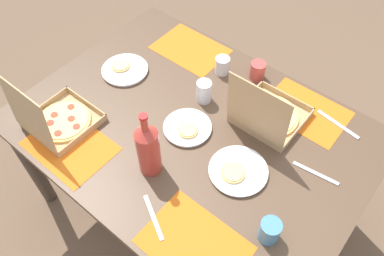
# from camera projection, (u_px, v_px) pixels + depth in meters

# --- Properties ---
(ground_plane) EXTENTS (6.00, 6.00, 0.00)m
(ground_plane) POSITION_uv_depth(u_px,v_px,m) (192.00, 205.00, 2.23)
(ground_plane) COLOR brown
(dining_table) EXTENTS (1.48, 1.09, 0.73)m
(dining_table) POSITION_uv_depth(u_px,v_px,m) (192.00, 141.00, 1.73)
(dining_table) COLOR #3F3328
(dining_table) RESTS_ON ground_plane
(placemat_near_left) EXTENTS (0.36, 0.26, 0.00)m
(placemat_near_left) POSITION_uv_depth(u_px,v_px,m) (305.00, 111.00, 1.71)
(placemat_near_left) COLOR orange
(placemat_near_left) RESTS_ON dining_table
(placemat_near_right) EXTENTS (0.36, 0.26, 0.00)m
(placemat_near_right) POSITION_uv_depth(u_px,v_px,m) (190.00, 49.00, 1.98)
(placemat_near_right) COLOR orange
(placemat_near_right) RESTS_ON dining_table
(placemat_far_left) EXTENTS (0.36, 0.26, 0.00)m
(placemat_far_left) POSITION_uv_depth(u_px,v_px,m) (194.00, 244.00, 1.34)
(placemat_far_left) COLOR orange
(placemat_far_left) RESTS_ON dining_table
(placemat_far_right) EXTENTS (0.36, 0.26, 0.00)m
(placemat_far_right) POSITION_uv_depth(u_px,v_px,m) (70.00, 146.00, 1.60)
(placemat_far_right) COLOR orange
(placemat_far_right) RESTS_ON dining_table
(pizza_box_corner_left) EXTENTS (0.28, 0.30, 0.31)m
(pizza_box_corner_left) POSITION_uv_depth(u_px,v_px,m) (268.00, 115.00, 1.64)
(pizza_box_corner_left) COLOR tan
(pizza_box_corner_left) RESTS_ON dining_table
(pizza_box_corner_right) EXTENTS (0.27, 0.27, 0.30)m
(pizza_box_corner_right) POSITION_uv_depth(u_px,v_px,m) (56.00, 120.00, 1.62)
(pizza_box_corner_right) COLOR tan
(pizza_box_corner_right) RESTS_ON dining_table
(plate_near_left) EXTENTS (0.24, 0.24, 0.03)m
(plate_near_left) POSITION_uv_depth(u_px,v_px,m) (238.00, 171.00, 1.51)
(plate_near_left) COLOR white
(plate_near_left) RESTS_ON dining_table
(plate_far_left) EXTENTS (0.21, 0.21, 0.03)m
(plate_far_left) POSITION_uv_depth(u_px,v_px,m) (187.00, 128.00, 1.64)
(plate_far_left) COLOR white
(plate_far_left) RESTS_ON dining_table
(plate_far_right) EXTENTS (0.23, 0.23, 0.03)m
(plate_far_right) POSITION_uv_depth(u_px,v_px,m) (125.00, 70.00, 1.87)
(plate_far_right) COLOR white
(plate_far_right) RESTS_ON dining_table
(soda_bottle) EXTENTS (0.09, 0.09, 0.32)m
(soda_bottle) POSITION_uv_depth(u_px,v_px,m) (149.00, 149.00, 1.43)
(soda_bottle) COLOR #B2382D
(soda_bottle) RESTS_ON dining_table
(cup_clear_right) EXTENTS (0.07, 0.07, 0.10)m
(cup_clear_right) POSITION_uv_depth(u_px,v_px,m) (269.00, 231.00, 1.32)
(cup_clear_right) COLOR teal
(cup_clear_right) RESTS_ON dining_table
(cup_spare) EXTENTS (0.07, 0.07, 0.09)m
(cup_spare) POSITION_uv_depth(u_px,v_px,m) (257.00, 70.00, 1.82)
(cup_spare) COLOR #BF4742
(cup_spare) RESTS_ON dining_table
(cup_dark) EXTENTS (0.07, 0.07, 0.09)m
(cup_dark) POSITION_uv_depth(u_px,v_px,m) (222.00, 65.00, 1.84)
(cup_dark) COLOR silver
(cup_dark) RESTS_ON dining_table
(cup_red) EXTENTS (0.07, 0.07, 0.11)m
(cup_red) POSITION_uv_depth(u_px,v_px,m) (204.00, 91.00, 1.72)
(cup_red) COLOR silver
(cup_red) RESTS_ON dining_table
(fork_by_far_left) EXTENTS (0.19, 0.04, 0.00)m
(fork_by_far_left) POSITION_uv_depth(u_px,v_px,m) (316.00, 173.00, 1.51)
(fork_by_far_left) COLOR #B7B7BC
(fork_by_far_left) RESTS_ON dining_table
(knife_by_near_left) EXTENTS (0.21, 0.05, 0.00)m
(knife_by_near_left) POSITION_uv_depth(u_px,v_px,m) (338.00, 124.00, 1.67)
(knife_by_near_left) COLOR #B7B7BC
(knife_by_near_left) RESTS_ON dining_table
(fork_by_near_right) EXTENTS (0.18, 0.10, 0.00)m
(fork_by_near_right) POSITION_uv_depth(u_px,v_px,m) (153.00, 217.00, 1.40)
(fork_by_near_right) COLOR #B7B7BC
(fork_by_near_right) RESTS_ON dining_table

